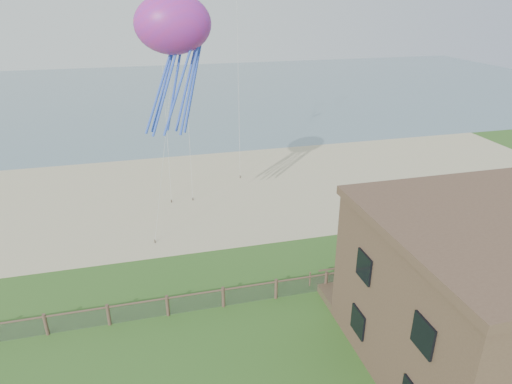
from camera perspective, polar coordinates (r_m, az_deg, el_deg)
sand_beach at (r=39.67m, az=-8.37°, el=-0.15°), size 72.00×20.00×0.02m
ocean at (r=81.85m, az=-12.07°, el=11.92°), size 160.00×68.00×0.02m
chainlink_fence at (r=25.56m, az=-4.11°, el=-13.10°), size 36.20×0.20×1.25m
motel_deck at (r=29.66m, az=22.24°, el=-10.02°), size 15.00×2.00×0.50m
picnic_table at (r=24.92m, az=13.01°, el=-15.39°), size 2.04×1.76×0.73m
octopus_kite at (r=25.62m, az=-10.00°, el=15.51°), size 3.90×2.84×7.77m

